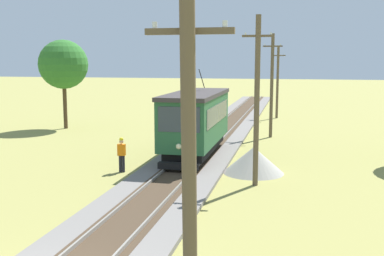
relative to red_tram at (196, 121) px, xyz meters
The scene contains 8 objects.
red_tram is the anchor object (origin of this frame).
utility_pole_foreground 18.80m from the red_tram, 78.24° to the right, with size 1.40×0.57×6.90m.
utility_pole_near_tram 6.53m from the red_tram, 52.69° to the right, with size 1.40×0.26×7.57m.
utility_pole_mid 9.34m from the red_tram, 65.44° to the left, with size 1.40×0.29×7.51m.
utility_pole_far 20.30m from the red_tram, 79.13° to the left, with size 1.40×0.34×6.89m.
gravel_pile 4.73m from the red_tram, 37.69° to the right, with size 3.06×3.06×1.32m, color #9E998E.
track_worker 5.16m from the red_tram, 126.53° to the right, with size 0.39×0.26×1.78m.
tree_left_near 16.15m from the red_tram, 145.17° to the left, with size 3.99×3.99×7.28m.
Camera 1 is at (5.42, -8.95, 5.63)m, focal length 42.74 mm.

